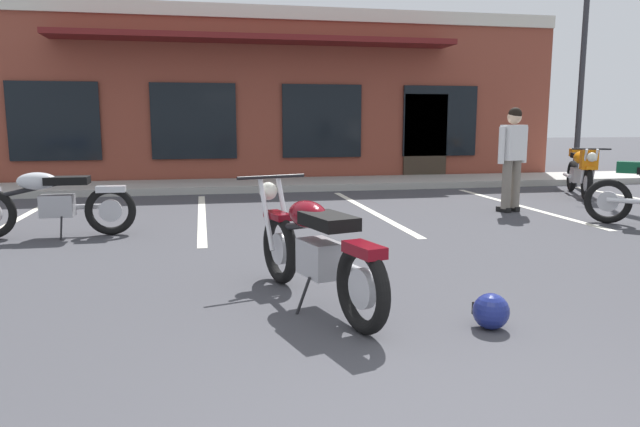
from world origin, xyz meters
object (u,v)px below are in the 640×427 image
motorcycle_red_sportbike (581,169)px  helmet_on_pavement (491,311)px  person_in_shorts_foreground (513,153)px  motorcycle_foreground_classic (314,248)px  motorcycle_black_cruiser (48,201)px  parking_lot_lamp_post (588,31)px

motorcycle_red_sportbike → helmet_on_pavement: bearing=-128.9°
person_in_shorts_foreground → motorcycle_foreground_classic: bearing=-134.3°
motorcycle_red_sportbike → helmet_on_pavement: 8.33m
motorcycle_foreground_classic → motorcycle_black_cruiser: (-2.78, 3.37, 0.00)m
motorcycle_foreground_classic → person_in_shorts_foreground: (4.02, 4.13, 0.49)m
motorcycle_foreground_classic → parking_lot_lamp_post: bearing=44.2°
parking_lot_lamp_post → motorcycle_foreground_classic: bearing=-135.8°
person_in_shorts_foreground → parking_lot_lamp_post: (3.29, 2.97, 2.40)m
motorcycle_black_cruiser → person_in_shorts_foreground: bearing=6.3°
motorcycle_red_sportbike → parking_lot_lamp_post: parking_lot_lamp_post is taller
motorcycle_red_sportbike → helmet_on_pavement: (-5.22, -6.47, -0.40)m
person_in_shorts_foreground → motorcycle_red_sportbike: bearing=33.3°
motorcycle_foreground_classic → helmet_on_pavement: 1.43m
motorcycle_foreground_classic → motorcycle_black_cruiser: 4.37m
motorcycle_foreground_classic → person_in_shorts_foreground: person_in_shorts_foreground is taller
motorcycle_foreground_classic → helmet_on_pavement: size_ratio=7.93×
motorcycle_red_sportbike → motorcycle_black_cruiser: (-9.13, -2.28, -0.07)m
motorcycle_black_cruiser → helmet_on_pavement: size_ratio=8.10×
motorcycle_black_cruiser → parking_lot_lamp_post: parking_lot_lamp_post is taller
motorcycle_black_cruiser → person_in_shorts_foreground: (6.81, 0.76, 0.49)m
parking_lot_lamp_post → motorcycle_red_sportbike: bearing=-123.8°
motorcycle_foreground_classic → motorcycle_red_sportbike: same height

